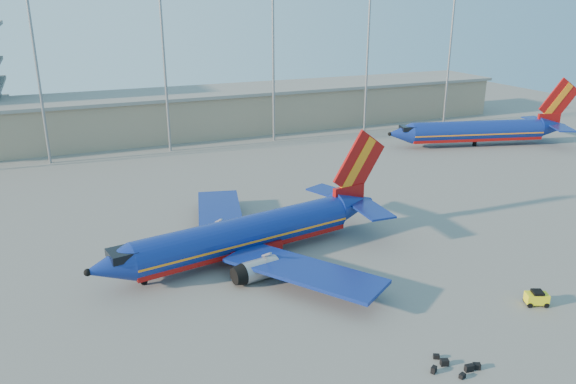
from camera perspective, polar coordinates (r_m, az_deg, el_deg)
name	(u,v)px	position (r m, az deg, el deg)	size (l,w,h in m)	color
ground	(302,244)	(62.74, 1.45, -5.28)	(220.00, 220.00, 0.00)	slate
terminal_building	(230,109)	(117.03, -5.96, 8.36)	(122.00, 16.00, 8.50)	gray
light_mast_row	(220,48)	(102.44, -6.88, 14.29)	(101.60, 1.60, 28.65)	gray
aircraft_main	(251,234)	(59.05, -3.73, -4.24)	(34.80, 33.20, 11.86)	navy
aircraft_second	(481,131)	(109.76, 18.99, 5.91)	(35.41, 16.86, 12.23)	navy
baggage_tug	(537,298)	(55.26, 23.95, -9.78)	(2.23, 1.85, 1.39)	yellow
luggage_pile	(456,366)	(44.96, 16.67, -16.60)	(3.80, 3.10, 0.52)	black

